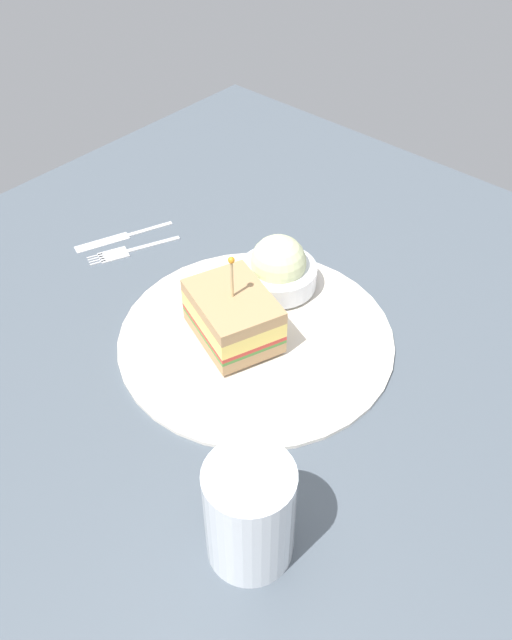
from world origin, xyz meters
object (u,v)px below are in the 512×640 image
Objects in this scene: plate at (256,336)px; coleslaw_bowl at (278,268)px; sandwich_half_center at (233,316)px; knife at (118,238)px; fork at (124,252)px; drink_glass at (250,518)px.

coleslaw_bowl is (-3.64, 7.92, 2.82)cm from plate.
plate is at bearing 45.00° from sandwich_half_center.
coleslaw_bowl reaches higher than plate.
plate is at bearing -4.32° from knife.
sandwich_half_center is at bearing -6.19° from fork.
knife is at bearing -164.74° from coleslaw_bowl.
knife is (-23.86, 3.64, -3.48)cm from sandwich_half_center.
plate reaches higher than knife.
plate is 2.62× the size of fork.
sandwich_half_center is 9.83cm from coleslaw_bowl.
knife is (-2.86, 1.36, 0.00)cm from fork.
drink_glass is (17.57, -16.83, 0.87)cm from sandwich_half_center.
plate is 9.16cm from coleslaw_bowl.
sandwich_half_center reaches higher than knife.
drink_glass is at bearing -26.30° from knife.
drink_glass is 0.90× the size of fork.
drink_glass is 46.41cm from knife.
fork is at bearing -158.93° from coleslaw_bowl.
fork is (-19.07, -7.35, -3.10)cm from coleslaw_bowl.
drink_glass is at bearing -49.47° from plate.
plate is at bearing -1.43° from fork.
sandwich_half_center is 24.39cm from knife.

